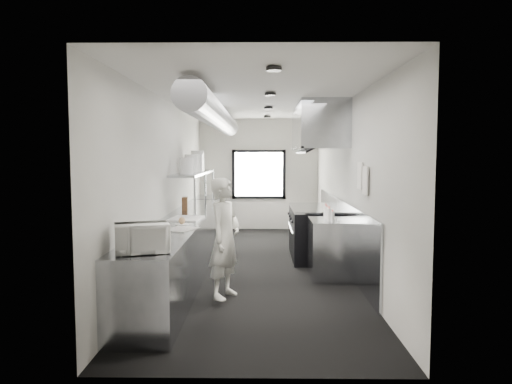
{
  "coord_description": "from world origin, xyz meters",
  "views": [
    {
      "loc": [
        0.08,
        -7.83,
        1.9
      ],
      "look_at": [
        -0.02,
        -0.2,
        1.29
      ],
      "focal_mm": 32.79,
      "sensor_mm": 36.0,
      "label": 1
    }
  ],
  "objects_px": {
    "knife_block": "(185,204)",
    "squeeze_bottle_a": "(333,217)",
    "line_cook": "(225,238)",
    "squeeze_bottle_e": "(326,211)",
    "bottle_station": "(331,249)",
    "microwave": "(142,238)",
    "deli_tub_b": "(139,239)",
    "far_work_table": "(210,215)",
    "plate_stack_a": "(187,166)",
    "deli_tub_a": "(145,238)",
    "plate_stack_c": "(197,163)",
    "exhaust_hood": "(318,127)",
    "prep_counter": "(185,246)",
    "squeeze_bottle_d": "(327,213)",
    "range": "(314,232)",
    "pass_shelf": "(195,174)",
    "squeeze_bottle_c": "(329,214)",
    "squeeze_bottle_b": "(329,215)",
    "cutting_board": "(186,218)",
    "small_plate": "(182,224)",
    "plate_stack_d": "(198,161)",
    "plate_stack_b": "(192,163)"
  },
  "relations": [
    {
      "from": "plate_stack_c",
      "to": "exhaust_hood",
      "type": "bearing_deg",
      "value": -14.96
    },
    {
      "from": "pass_shelf",
      "to": "cutting_board",
      "type": "distance_m",
      "value": 1.76
    },
    {
      "from": "far_work_table",
      "to": "deli_tub_b",
      "type": "bearing_deg",
      "value": -91.47
    },
    {
      "from": "prep_counter",
      "to": "range",
      "type": "distance_m",
      "value": 2.5
    },
    {
      "from": "far_work_table",
      "to": "plate_stack_a",
      "type": "relative_size",
      "value": 4.29
    },
    {
      "from": "squeeze_bottle_a",
      "to": "squeeze_bottle_d",
      "type": "bearing_deg",
      "value": 94.92
    },
    {
      "from": "exhaust_hood",
      "to": "cutting_board",
      "type": "bearing_deg",
      "value": -148.44
    },
    {
      "from": "pass_shelf",
      "to": "knife_block",
      "type": "distance_m",
      "value": 0.71
    },
    {
      "from": "knife_block",
      "to": "plate_stack_d",
      "type": "xyz_separation_m",
      "value": [
        0.08,
        1.14,
        0.76
      ]
    },
    {
      "from": "microwave",
      "to": "deli_tub_b",
      "type": "distance_m",
      "value": 0.5
    },
    {
      "from": "knife_block",
      "to": "plate_stack_a",
      "type": "distance_m",
      "value": 0.8
    },
    {
      "from": "exhaust_hood",
      "to": "prep_counter",
      "type": "relative_size",
      "value": 0.37
    },
    {
      "from": "far_work_table",
      "to": "plate_stack_b",
      "type": "height_order",
      "value": "plate_stack_b"
    },
    {
      "from": "range",
      "to": "squeeze_bottle_a",
      "type": "relative_size",
      "value": 9.74
    },
    {
      "from": "line_cook",
      "to": "squeeze_bottle_e",
      "type": "bearing_deg",
      "value": -24.9
    },
    {
      "from": "plate_stack_d",
      "to": "exhaust_hood",
      "type": "bearing_deg",
      "value": -22.59
    },
    {
      "from": "squeeze_bottle_c",
      "to": "squeeze_bottle_d",
      "type": "bearing_deg",
      "value": 93.98
    },
    {
      "from": "exhaust_hood",
      "to": "plate_stack_a",
      "type": "distance_m",
      "value": 2.47
    },
    {
      "from": "plate_stack_b",
      "to": "squeeze_bottle_c",
      "type": "xyz_separation_m",
      "value": [
        2.33,
        -1.59,
        -0.74
      ]
    },
    {
      "from": "bottle_station",
      "to": "cutting_board",
      "type": "height_order",
      "value": "cutting_board"
    },
    {
      "from": "range",
      "to": "squeeze_bottle_a",
      "type": "height_order",
      "value": "squeeze_bottle_a"
    },
    {
      "from": "exhaust_hood",
      "to": "prep_counter",
      "type": "height_order",
      "value": "exhaust_hood"
    },
    {
      "from": "far_work_table",
      "to": "deli_tub_a",
      "type": "relative_size",
      "value": 8.86
    },
    {
      "from": "range",
      "to": "bottle_station",
      "type": "bearing_deg",
      "value": -85.43
    },
    {
      "from": "small_plate",
      "to": "squeeze_bottle_d",
      "type": "distance_m",
      "value": 2.26
    },
    {
      "from": "deli_tub_b",
      "to": "squeeze_bottle_c",
      "type": "relative_size",
      "value": 0.76
    },
    {
      "from": "small_plate",
      "to": "knife_block",
      "type": "relative_size",
      "value": 0.84
    },
    {
      "from": "cutting_board",
      "to": "squeeze_bottle_d",
      "type": "distance_m",
      "value": 2.19
    },
    {
      "from": "exhaust_hood",
      "to": "knife_block",
      "type": "bearing_deg",
      "value": -175.99
    },
    {
      "from": "far_work_table",
      "to": "exhaust_hood",
      "type": "bearing_deg",
      "value": -48.06
    },
    {
      "from": "prep_counter",
      "to": "pass_shelf",
      "type": "xyz_separation_m",
      "value": [
        -0.04,
        1.5,
        1.09
      ]
    },
    {
      "from": "far_work_table",
      "to": "squeeze_bottle_c",
      "type": "bearing_deg",
      "value": -60.29
    },
    {
      "from": "deli_tub_a",
      "to": "knife_block",
      "type": "distance_m",
      "value": 3.13
    },
    {
      "from": "deli_tub_a",
      "to": "plate_stack_c",
      "type": "bearing_deg",
      "value": 89.18
    },
    {
      "from": "prep_counter",
      "to": "squeeze_bottle_d",
      "type": "relative_size",
      "value": 31.65
    },
    {
      "from": "bottle_station",
      "to": "microwave",
      "type": "relative_size",
      "value": 1.81
    },
    {
      "from": "microwave",
      "to": "deli_tub_a",
      "type": "xyz_separation_m",
      "value": [
        -0.1,
        0.52,
        -0.1
      ]
    },
    {
      "from": "plate_stack_c",
      "to": "plate_stack_d",
      "type": "height_order",
      "value": "plate_stack_d"
    },
    {
      "from": "squeeze_bottle_e",
      "to": "knife_block",
      "type": "bearing_deg",
      "value": 158.94
    },
    {
      "from": "squeeze_bottle_a",
      "to": "squeeze_bottle_b",
      "type": "relative_size",
      "value": 0.84
    },
    {
      "from": "prep_counter",
      "to": "knife_block",
      "type": "bearing_deg",
      "value": 98.82
    },
    {
      "from": "squeeze_bottle_e",
      "to": "plate_stack_c",
      "type": "bearing_deg",
      "value": 143.33
    },
    {
      "from": "squeeze_bottle_b",
      "to": "squeeze_bottle_d",
      "type": "relative_size",
      "value": 1.03
    },
    {
      "from": "deli_tub_b",
      "to": "knife_block",
      "type": "xyz_separation_m",
      "value": [
        -0.01,
        3.19,
        0.06
      ]
    },
    {
      "from": "knife_block",
      "to": "squeeze_bottle_a",
      "type": "xyz_separation_m",
      "value": [
        2.43,
        -1.5,
        -0.03
      ]
    },
    {
      "from": "pass_shelf",
      "to": "knife_block",
      "type": "xyz_separation_m",
      "value": [
        -0.12,
        -0.47,
        -0.52
      ]
    },
    {
      "from": "pass_shelf",
      "to": "bottle_station",
      "type": "distance_m",
      "value": 3.09
    },
    {
      "from": "range",
      "to": "plate_stack_a",
      "type": "height_order",
      "value": "plate_stack_a"
    },
    {
      "from": "deli_tub_a",
      "to": "plate_stack_b",
      "type": "xyz_separation_m",
      "value": [
        0.02,
        3.45,
        0.79
      ]
    },
    {
      "from": "exhaust_hood",
      "to": "squeeze_bottle_a",
      "type": "relative_size",
      "value": 13.39
    }
  ]
}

